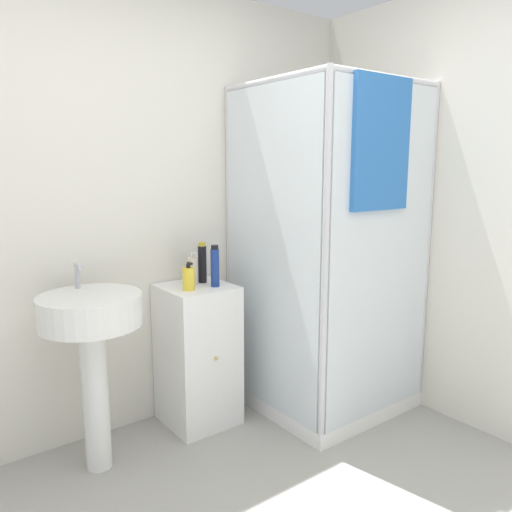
{
  "coord_description": "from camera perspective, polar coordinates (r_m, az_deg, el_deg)",
  "views": [
    {
      "loc": [
        -0.96,
        -0.96,
        1.5
      ],
      "look_at": [
        0.61,
        1.12,
        1.03
      ],
      "focal_mm": 35.0,
      "sensor_mm": 36.0,
      "label": 1
    }
  ],
  "objects": [
    {
      "name": "shampoo_bottle_tall_black",
      "position": [
        2.93,
        -6.16,
        -0.79
      ],
      "size": [
        0.05,
        0.05,
        0.24
      ],
      "color": "black",
      "rests_on": "vanity_cabinet"
    },
    {
      "name": "shampoo_bottle_blue",
      "position": [
        2.83,
        -4.72,
        -1.2
      ],
      "size": [
        0.05,
        0.05,
        0.24
      ],
      "color": "navy",
      "rests_on": "vanity_cabinet"
    },
    {
      "name": "soap_dispenser",
      "position": [
        2.77,
        -7.72,
        -2.55
      ],
      "size": [
        0.07,
        0.07,
        0.16
      ],
      "color": "yellow",
      "rests_on": "vanity_cabinet"
    },
    {
      "name": "sink",
      "position": [
        2.57,
        -18.27,
        -8.31
      ],
      "size": [
        0.49,
        0.49,
        1.03
      ],
      "color": "white",
      "rests_on": "ground_plane"
    },
    {
      "name": "wall_back",
      "position": [
        2.84,
        -17.11,
        4.67
      ],
      "size": [
        6.4,
        0.06,
        2.5
      ],
      "primitive_type": "cube",
      "color": "silver",
      "rests_on": "ground_plane"
    },
    {
      "name": "vanity_cabinet",
      "position": [
        3.0,
        -6.7,
        -11.1
      ],
      "size": [
        0.39,
        0.42,
        0.83
      ],
      "color": "white",
      "rests_on": "ground_plane"
    },
    {
      "name": "lotion_bottle_white",
      "position": [
        2.89,
        -7.2,
        -1.66
      ],
      "size": [
        0.06,
        0.06,
        0.19
      ],
      "color": "beige",
      "rests_on": "vanity_cabinet"
    },
    {
      "name": "shower_enclosure",
      "position": [
        3.12,
        8.05,
        -7.46
      ],
      "size": [
        0.89,
        0.92,
        1.98
      ],
      "color": "white",
      "rests_on": "ground_plane"
    }
  ]
}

